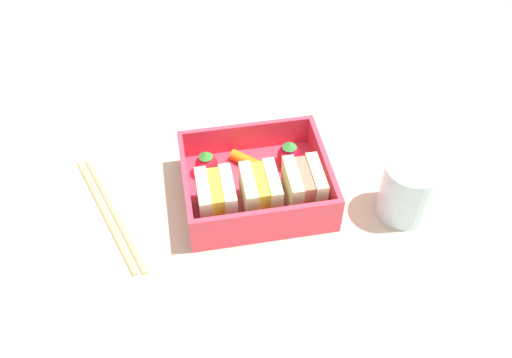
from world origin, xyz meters
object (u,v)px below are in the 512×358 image
(sandwich_center_left, at_px, (260,192))
(strawberry_left, at_px, (206,164))
(strawberry_far_left, at_px, (289,155))
(drinking_glass, at_px, (408,190))
(carrot_stick_far_left, at_px, (249,163))
(sandwich_center, at_px, (216,198))
(chopstick_pair, at_px, (109,210))
(sandwich_left, at_px, (304,186))

(sandwich_center_left, xyz_separation_m, strawberry_left, (0.05, -0.06, -0.01))
(strawberry_far_left, bearing_deg, strawberry_left, -1.70)
(drinking_glass, bearing_deg, strawberry_left, -22.14)
(sandwich_center_left, height_order, carrot_stick_far_left, sandwich_center_left)
(sandwich_center, relative_size, chopstick_pair, 0.30)
(carrot_stick_far_left, xyz_separation_m, drinking_glass, (-0.16, 0.09, 0.02))
(sandwich_center, relative_size, carrot_stick_far_left, 1.04)
(drinking_glass, bearing_deg, chopstick_pair, -9.68)
(sandwich_center, distance_m, drinking_glass, 0.21)
(sandwich_center_left, bearing_deg, strawberry_far_left, -128.05)
(sandwich_left, xyz_separation_m, chopstick_pair, (0.22, -0.03, -0.03))
(carrot_stick_far_left, distance_m, drinking_glass, 0.19)
(sandwich_left, relative_size, chopstick_pair, 0.30)
(strawberry_left, relative_size, drinking_glass, 0.46)
(sandwich_left, xyz_separation_m, strawberry_left, (0.10, -0.06, -0.01))
(sandwich_center_left, xyz_separation_m, carrot_stick_far_left, (0.00, -0.06, -0.02))
(strawberry_left, distance_m, chopstick_pair, 0.12)
(strawberry_left, height_order, drinking_glass, drinking_glass)
(sandwich_left, height_order, carrot_stick_far_left, sandwich_left)
(sandwich_center, bearing_deg, chopstick_pair, -14.14)
(chopstick_pair, distance_m, drinking_glass, 0.34)
(sandwich_left, distance_m, drinking_glass, 0.12)
(sandwich_center_left, distance_m, drinking_glass, 0.16)
(sandwich_center, xyz_separation_m, strawberry_far_left, (-0.10, -0.06, -0.01))
(sandwich_center, bearing_deg, sandwich_left, 180.00)
(sandwich_center, bearing_deg, strawberry_far_left, -148.42)
(strawberry_far_left, bearing_deg, sandwich_left, 93.51)
(strawberry_left, bearing_deg, sandwich_center_left, 130.97)
(strawberry_far_left, distance_m, drinking_glass, 0.14)
(chopstick_pair, height_order, drinking_glass, drinking_glass)
(sandwich_center_left, relative_size, drinking_glass, 0.77)
(sandwich_center_left, height_order, drinking_glass, drinking_glass)
(carrot_stick_far_left, bearing_deg, sandwich_center, 52.80)
(carrot_stick_far_left, bearing_deg, sandwich_left, 129.34)
(sandwich_left, bearing_deg, sandwich_center, 0.00)
(strawberry_left, xyz_separation_m, drinking_glass, (-0.21, 0.09, 0.01))
(sandwich_center, height_order, chopstick_pair, sandwich_center)
(sandwich_center_left, xyz_separation_m, sandwich_center, (0.05, 0.00, 0.00))
(sandwich_center, bearing_deg, drinking_glass, 172.95)
(sandwich_left, relative_size, sandwich_center_left, 1.00)
(strawberry_far_left, bearing_deg, chopstick_pair, 7.33)
(chopstick_pair, bearing_deg, drinking_glass, 170.32)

